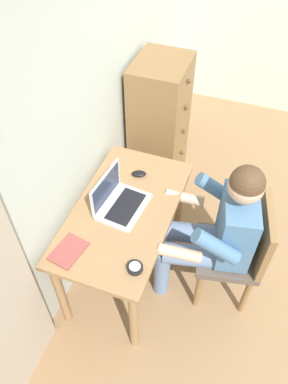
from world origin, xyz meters
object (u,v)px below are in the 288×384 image
(desk, at_px, (124,221))
(person_seated, at_px, (215,228))
(desk_clock, at_px, (135,268))
(notebook_pad, at_px, (69,251))
(dresser, at_px, (159,126))
(chair, at_px, (239,249))
(laptop, at_px, (118,200))
(computer_mouse, at_px, (139,174))

(desk, bearing_deg, person_seated, -80.74)
(desk_clock, relative_size, notebook_pad, 0.43)
(desk, distance_m, dresser, 1.08)
(chair, bearing_deg, person_seated, 100.65)
(laptop, bearing_deg, chair, -82.40)
(computer_mouse, bearing_deg, desk_clock, -179.68)
(desk_clock, bearing_deg, laptop, 33.64)
(desk_clock, xyz_separation_m, notebook_pad, (-0.02, 0.40, -0.01))
(computer_mouse, bearing_deg, person_seated, -129.56)
(dresser, distance_m, computer_mouse, 0.78)
(person_seated, bearing_deg, desk, 99.26)
(computer_mouse, bearing_deg, desk, 164.64)
(chair, height_order, computer_mouse, chair)
(laptop, distance_m, notebook_pad, 0.44)
(desk_clock, height_order, notebook_pad, desk_clock)
(dresser, distance_m, laptop, 1.07)
(chair, bearing_deg, dresser, 42.42)
(dresser, distance_m, person_seated, 1.20)
(person_seated, bearing_deg, dresser, 34.96)
(desk_clock, distance_m, notebook_pad, 0.40)
(desk, distance_m, laptop, 0.17)
(dresser, height_order, computer_mouse, dresser)
(laptop, relative_size, notebook_pad, 1.73)
(desk, height_order, desk_clock, desk_clock)
(person_seated, relative_size, laptop, 3.30)
(desk, bearing_deg, computer_mouse, 3.08)
(notebook_pad, bearing_deg, computer_mouse, -2.63)
(person_seated, height_order, computer_mouse, person_seated)
(person_seated, bearing_deg, notebook_pad, 123.16)
(chair, bearing_deg, desk, 99.59)
(dresser, bearing_deg, desk_clock, -167.05)
(chair, xyz_separation_m, person_seated, (-0.03, 0.18, 0.18))
(desk, distance_m, computer_mouse, 0.35)
(desk, height_order, notebook_pad, notebook_pad)
(person_seated, height_order, desk_clock, person_seated)
(chair, relative_size, notebook_pad, 4.20)
(computer_mouse, relative_size, notebook_pad, 0.48)
(desk, relative_size, notebook_pad, 5.27)
(computer_mouse, height_order, desk_clock, computer_mouse)
(computer_mouse, relative_size, desk_clock, 1.11)
(person_seated, bearing_deg, computer_mouse, 68.89)
(person_seated, distance_m, laptop, 0.63)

